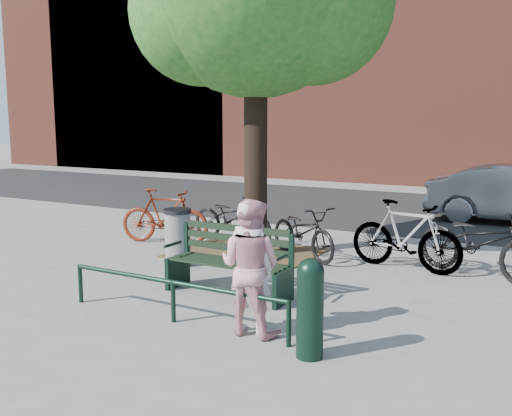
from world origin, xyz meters
The scene contains 15 objects.
ground centered at (0.00, 0.00, 0.00)m, with size 90.00×90.00×0.00m, color gray.
dirt_pit centered at (-1.00, 2.20, 0.01)m, with size 2.40×2.00×0.02m, color brown.
road centered at (0.00, 8.50, 0.01)m, with size 40.00×7.00×0.01m, color black.
townhouse_row centered at (0.17, 16.00, 6.25)m, with size 45.00×4.00×14.00m.
park_bench centered at (0.00, 0.08, 0.48)m, with size 1.74×0.54×0.97m.
guard_railing centered at (0.00, -1.20, 0.40)m, with size 3.06×0.06×0.51m.
person_left centered at (0.95, -1.05, 0.75)m, with size 0.55×0.36×1.50m, color silver.
person_right centered at (0.95, -1.05, 0.75)m, with size 0.73×0.57×1.51m, color #D19096.
bollard centered at (1.80, -1.34, 0.54)m, with size 0.27×0.27×1.02m.
litter_bin centered at (-1.55, 0.96, 0.47)m, with size 0.45×0.45×0.93m.
bicycle_a centered at (-1.69, 2.86, 0.49)m, with size 0.64×1.85×0.97m, color black.
bicycle_b centered at (-2.80, 2.20, 0.53)m, with size 0.49×1.75×1.05m, color #591C0C.
bicycle_c centered at (0.00, 2.43, 0.46)m, with size 0.61×1.74×0.91m, color black.
bicycle_d centered at (1.74, 2.49, 0.55)m, with size 0.52×1.83×1.10m, color gray.
bicycle_e centered at (2.83, 2.60, 0.54)m, with size 0.71×2.05×1.08m, color black.
Camera 1 is at (3.97, -6.32, 2.35)m, focal length 40.00 mm.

